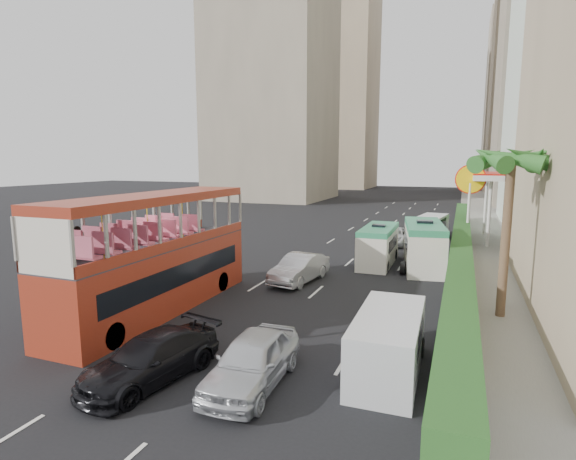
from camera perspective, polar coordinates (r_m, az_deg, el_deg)
The scene contains 20 objects.
ground_plane at distance 17.88m, azimuth -0.16°, elevation -12.33°, with size 200.00×200.00×0.00m, color black.
double_decker_bus at distance 20.06m, azimuth -16.36°, elevation -2.81°, with size 2.50×11.00×5.06m, color maroon.
car_silver_lane_a at distance 24.29m, azimuth 1.45°, elevation -6.58°, with size 1.56×4.47×1.47m, color silver.
car_silver_lane_b at distance 13.84m, azimuth -4.52°, elevation -19.00°, with size 1.77×4.39×1.50m, color silver.
car_black at distance 14.66m, azimuth -16.88°, elevation -17.71°, with size 1.87×4.61×1.34m, color black.
van_asset at distance 35.90m, azimuth 13.27°, elevation -1.76°, with size 2.11×4.58×1.27m, color silver.
minibus_near at distance 28.62m, azimuth 11.39°, elevation -1.94°, with size 1.79×5.37×2.38m, color silver.
minibus_far at distance 28.26m, azimuth 16.84°, elevation -1.91°, with size 2.07×6.20×2.75m, color silver.
panel_van_near at distance 14.44m, azimuth 12.59°, elevation -13.90°, with size 1.86×4.64×1.86m, color silver.
panel_van_far at distance 39.32m, azimuth 17.71°, elevation 0.36°, with size 1.89×4.72×1.89m, color silver.
sidewalk at distance 41.13m, azimuth 25.02°, elevation -0.90°, with size 6.00×120.00×0.18m, color #99968C.
kerb_wall at distance 30.09m, azimuth 21.06°, elevation -2.83°, with size 0.30×44.00×1.00m, color silver.
hedge at distance 29.93m, azimuth 21.15°, elevation -1.23°, with size 1.10×44.00×0.70m, color #2D6626.
palm_tree at distance 19.84m, azimuth 25.91°, elevation -0.98°, with size 0.36×0.36×6.40m, color brown.
shell_station at distance 38.90m, azimuth 26.92°, elevation 2.42°, with size 6.50×8.00×5.50m, color silver.
tower_mid at distance 76.76m, azimuth 31.90°, elevation 21.55°, with size 16.00×16.00×50.00m, color #9F937D.
tower_far_a at distance 99.36m, azimuth 28.56°, elevation 16.81°, with size 14.00×14.00×44.00m, color tan.
tower_far_b at distance 120.78m, azimuth 27.17°, elevation 14.34°, with size 14.00×14.00×40.00m, color #9F937D.
tower_left_a at distance 79.12m, azimuth -1.98°, elevation 23.14°, with size 18.00×18.00×52.00m, color #9F937D.
tower_left_b at distance 110.44m, azimuth 6.55°, elevation 17.41°, with size 16.00×16.00×46.00m, color tan.
Camera 1 is at (6.08, -15.53, 6.46)m, focal length 28.00 mm.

